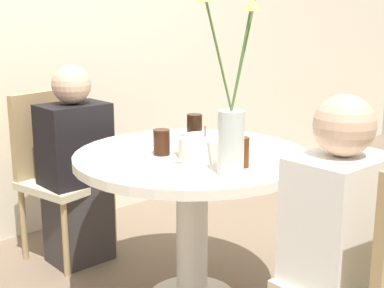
% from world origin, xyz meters
% --- Properties ---
extents(wall_back, '(8.00, 0.05, 2.60)m').
position_xyz_m(wall_back, '(0.00, 1.30, 1.30)').
color(wall_back, beige).
rests_on(wall_back, ground_plane).
extents(dining_table, '(1.03, 1.03, 0.72)m').
position_xyz_m(dining_table, '(0.00, 0.00, 0.57)').
color(dining_table, silver).
rests_on(dining_table, ground_plane).
extents(chair_near_front, '(0.47, 0.47, 0.90)m').
position_xyz_m(chair_near_front, '(-0.19, 0.90, 0.50)').
color(chair_near_front, beige).
rests_on(chair_near_front, ground_plane).
extents(chair_right_flank, '(0.42, 0.42, 0.90)m').
position_xyz_m(chair_right_flank, '(-0.04, -0.92, 0.50)').
color(chair_right_flank, beige).
rests_on(chair_right_flank, ground_plane).
extents(birthday_cake, '(0.23, 0.23, 0.13)m').
position_xyz_m(birthday_cake, '(0.00, -0.08, 0.76)').
color(birthday_cake, white).
rests_on(birthday_cake, dining_table).
extents(flower_vase, '(0.31, 0.21, 0.78)m').
position_xyz_m(flower_vase, '(-0.10, -0.33, 0.94)').
color(flower_vase, silver).
rests_on(flower_vase, dining_table).
extents(side_plate, '(0.19, 0.19, 0.01)m').
position_xyz_m(side_plate, '(-0.06, 0.29, 0.72)').
color(side_plate, silver).
rests_on(side_plate, dining_table).
extents(drink_glass_0, '(0.06, 0.06, 0.12)m').
position_xyz_m(drink_glass_0, '(0.00, -0.29, 0.78)').
color(drink_glass_0, '#51280F').
rests_on(drink_glass_0, dining_table).
extents(drink_glass_1, '(0.07, 0.07, 0.11)m').
position_xyz_m(drink_glass_1, '(-0.12, 0.07, 0.77)').
color(drink_glass_1, '#33190C').
rests_on(drink_glass_1, dining_table).
extents(drink_glass_2, '(0.07, 0.07, 0.14)m').
position_xyz_m(drink_glass_2, '(0.12, 0.12, 0.79)').
color(drink_glass_2, black).
rests_on(drink_glass_2, dining_table).
extents(person_boy, '(0.34, 0.24, 1.06)m').
position_xyz_m(person_boy, '(-0.15, 0.74, 0.50)').
color(person_boy, '#383333').
rests_on(person_boy, ground_plane).
extents(person_woman, '(0.34, 0.24, 1.06)m').
position_xyz_m(person_woman, '(-0.03, -0.76, 0.50)').
color(person_woman, '#383333').
rests_on(person_woman, ground_plane).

